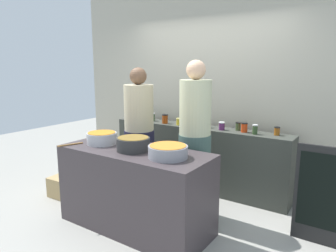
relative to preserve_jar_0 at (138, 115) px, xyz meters
name	(u,v)px	position (x,y,z in m)	size (l,w,h in m)	color
ground	(152,216)	(1.13, -1.15, -0.98)	(12.00, 12.00, 0.00)	#9B9891
storefront_wall	(209,85)	(1.13, 0.30, 0.52)	(4.80, 0.12, 3.00)	#B1AB98
display_shelf	(197,157)	(1.13, -0.05, -0.51)	(2.70, 0.36, 0.93)	#383C35
prep_table	(135,189)	(1.13, -1.45, -0.53)	(1.70, 0.70, 0.89)	#3C3437
preserve_jar_0	(138,115)	(0.00, 0.00, 0.00)	(0.09, 0.09, 0.10)	#D06119
preserve_jar_1	(152,117)	(0.32, -0.04, 0.01)	(0.08, 0.08, 0.12)	#3A5034
preserve_jar_2	(165,119)	(0.61, -0.12, 0.02)	(0.09, 0.09, 0.14)	#90370E
preserve_jar_3	(179,122)	(0.86, -0.11, 0.00)	(0.07, 0.07, 0.10)	gold
preserve_jar_4	(207,123)	(1.29, -0.06, 0.01)	(0.07, 0.07, 0.12)	brown
preserve_jar_5	(222,126)	(1.53, -0.09, 0.00)	(0.08, 0.08, 0.11)	#562457
preserve_jar_6	(238,126)	(1.73, 0.01, 0.00)	(0.07, 0.07, 0.11)	#3A4A28
preserve_jar_7	(244,127)	(1.84, -0.06, 0.01)	(0.09, 0.09, 0.13)	#BE3511
preserve_jar_8	(255,129)	(1.99, -0.10, 0.01)	(0.07, 0.07, 0.13)	#2F4525
preserve_jar_9	(277,131)	(2.24, 0.00, 0.00)	(0.07, 0.07, 0.11)	#8F4C14
cooking_pot_left	(102,138)	(0.65, -1.45, -0.02)	(0.34, 0.34, 0.14)	#B7B7BC
cooking_pot_center	(133,144)	(1.14, -1.47, -0.01)	(0.35, 0.35, 0.15)	#2D2D2D
cooking_pot_right	(168,152)	(1.59, -1.48, -0.02)	(0.39, 0.39, 0.13)	gray
wooden_spoon	(70,144)	(0.40, -1.70, -0.08)	(0.02, 0.02, 0.29)	#9E703D
cook_with_tongs	(139,142)	(0.71, -0.84, -0.18)	(0.39, 0.39, 1.76)	#1E1D35
cook_in_cap	(195,149)	(1.55, -0.87, -0.14)	(0.37, 0.37, 1.85)	#3E5851
bread_crate	(65,187)	(-0.21, -1.36, -0.84)	(0.41, 0.29, 0.27)	tan
chalkboard_sign	(321,195)	(2.87, -0.66, -0.46)	(0.50, 0.05, 1.02)	black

